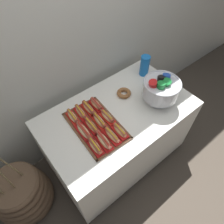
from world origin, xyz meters
TOP-DOWN VIEW (x-y plane):
  - ground_plane at (0.00, 0.00)m, footprint 10.00×10.00m
  - back_wall at (0.00, 0.52)m, footprint 6.00×0.10m
  - buffet_table at (0.00, 0.00)m, footprint 1.31×0.78m
  - floor_vase at (-0.98, 0.15)m, footprint 0.51×0.51m
  - serving_tray at (-0.23, -0.00)m, footprint 0.36×0.54m
  - hot_dog_0 at (-0.35, -0.16)m, footprint 0.08×0.17m
  - hot_dog_1 at (-0.27, -0.16)m, footprint 0.08×0.18m
  - hot_dog_2 at (-0.20, -0.17)m, footprint 0.06×0.17m
  - hot_dog_3 at (-0.12, -0.17)m, footprint 0.07×0.16m
  - hot_dog_4 at (-0.34, 0.00)m, footprint 0.08×0.19m
  - hot_dog_5 at (-0.27, 0.00)m, footprint 0.06×0.18m
  - hot_dog_6 at (-0.19, -0.00)m, footprint 0.08×0.18m
  - hot_dog_7 at (-0.12, -0.01)m, footprint 0.06×0.16m
  - hot_dog_8 at (-0.33, 0.17)m, footprint 0.07×0.16m
  - hot_dog_9 at (-0.26, 0.17)m, footprint 0.08×0.17m
  - hot_dog_10 at (-0.18, 0.16)m, footprint 0.07×0.17m
  - hot_dog_11 at (-0.11, 0.16)m, footprint 0.07×0.16m
  - punch_bowl at (0.35, -0.12)m, footprint 0.31×0.31m
  - cup_stack at (0.50, 0.21)m, footprint 0.09×0.09m
  - donut at (0.17, 0.12)m, footprint 0.13×0.13m

SIDE VIEW (x-z plane):
  - ground_plane at x=0.00m, z-range 0.00..0.00m
  - floor_vase at x=-0.98m, z-range -0.30..0.74m
  - buffet_table at x=0.00m, z-range 0.02..0.77m
  - serving_tray at x=-0.23m, z-range 0.75..0.77m
  - donut at x=0.17m, z-range 0.75..0.79m
  - hot_dog_11 at x=-0.11m, z-range 0.76..0.82m
  - hot_dog_3 at x=-0.12m, z-range 0.76..0.82m
  - hot_dog_0 at x=-0.35m, z-range 0.76..0.82m
  - hot_dog_7 at x=-0.12m, z-range 0.76..0.82m
  - hot_dog_9 at x=-0.26m, z-range 0.76..0.82m
  - hot_dog_10 at x=-0.18m, z-range 0.76..0.82m
  - hot_dog_8 at x=-0.33m, z-range 0.76..0.82m
  - hot_dog_5 at x=-0.27m, z-range 0.76..0.82m
  - hot_dog_6 at x=-0.19m, z-range 0.76..0.82m
  - hot_dog_1 at x=-0.27m, z-range 0.76..0.82m
  - hot_dog_4 at x=-0.34m, z-range 0.76..0.82m
  - hot_dog_2 at x=-0.20m, z-range 0.76..0.82m
  - cup_stack at x=0.50m, z-range 0.75..0.96m
  - punch_bowl at x=0.35m, z-range 0.78..1.05m
  - back_wall at x=0.00m, z-range 0.00..2.60m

